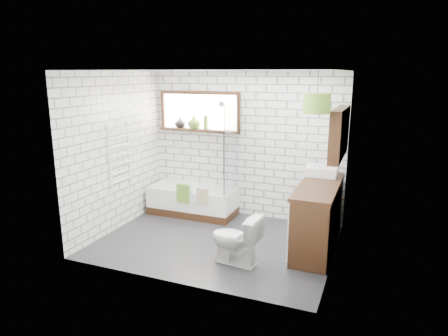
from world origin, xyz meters
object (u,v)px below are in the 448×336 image
at_px(pendant, 317,103).
at_px(vanity, 318,216).
at_px(basin, 322,171).
at_px(bathtub, 193,201).
at_px(toilet, 235,239).

bearing_deg(pendant, vanity, 84.66).
xyz_separation_m(vanity, basin, (-0.06, 0.50, 0.54)).
distance_m(bathtub, toilet, 2.04).
bearing_deg(toilet, basin, 154.49).
relative_size(bathtub, vanity, 0.92).
height_order(toilet, pendant, pendant).
height_order(basin, pendant, pendant).
bearing_deg(toilet, bathtub, -132.13).
relative_size(vanity, toilet, 2.42).
distance_m(bathtub, basin, 2.36).
xyz_separation_m(vanity, pendant, (-0.04, -0.42, 1.62)).
bearing_deg(basin, bathtub, 177.74).
distance_m(bathtub, vanity, 2.38).
distance_m(basin, toilet, 1.80).
height_order(bathtub, pendant, pendant).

